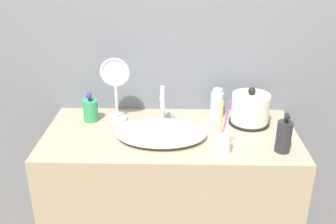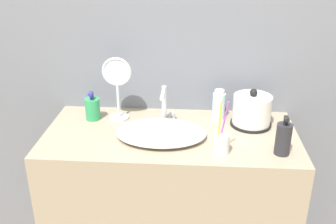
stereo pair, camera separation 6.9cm
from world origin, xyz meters
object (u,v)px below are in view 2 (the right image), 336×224
(faucet, at_px, (165,103))
(lotion_bottle, at_px, (93,109))
(vanity_mirror, at_px, (117,84))
(toothbrush_cup, at_px, (221,143))
(mouthwash_bottle, at_px, (283,139))
(electric_kettle, at_px, (252,112))
(shampoo_bottle, at_px, (219,105))

(faucet, xyz_separation_m, lotion_bottle, (-0.34, 0.00, -0.04))
(lotion_bottle, xyz_separation_m, vanity_mirror, (0.12, 0.01, 0.12))
(toothbrush_cup, distance_m, vanity_mirror, 0.56)
(faucet, xyz_separation_m, vanity_mirror, (-0.22, 0.01, 0.08))
(faucet, height_order, toothbrush_cup, toothbrush_cup)
(toothbrush_cup, relative_size, vanity_mirror, 0.74)
(mouthwash_bottle, height_order, vanity_mirror, vanity_mirror)
(faucet, height_order, electric_kettle, electric_kettle)
(mouthwash_bottle, relative_size, vanity_mirror, 0.55)
(lotion_bottle, xyz_separation_m, mouthwash_bottle, (0.82, -0.26, 0.01))
(mouthwash_bottle, bearing_deg, toothbrush_cup, -178.00)
(lotion_bottle, distance_m, mouthwash_bottle, 0.86)
(toothbrush_cup, height_order, vanity_mirror, vanity_mirror)
(faucet, bearing_deg, toothbrush_cup, -48.24)
(electric_kettle, relative_size, lotion_bottle, 1.34)
(faucet, bearing_deg, mouthwash_bottle, -28.67)
(lotion_bottle, relative_size, shampoo_bottle, 0.99)
(faucet, distance_m, shampoo_bottle, 0.25)
(lotion_bottle, bearing_deg, faucet, -0.20)
(electric_kettle, height_order, mouthwash_bottle, electric_kettle)
(faucet, height_order, vanity_mirror, vanity_mirror)
(vanity_mirror, bearing_deg, toothbrush_cup, -31.80)
(electric_kettle, height_order, vanity_mirror, vanity_mirror)
(shampoo_bottle, distance_m, mouthwash_bottle, 0.40)
(faucet, bearing_deg, vanity_mirror, 176.29)
(lotion_bottle, xyz_separation_m, shampoo_bottle, (0.58, 0.06, 0.01))
(shampoo_bottle, bearing_deg, lotion_bottle, -174.54)
(vanity_mirror, bearing_deg, electric_kettle, -2.37)
(shampoo_bottle, bearing_deg, faucet, -166.99)
(electric_kettle, xyz_separation_m, mouthwash_bottle, (0.09, -0.25, 0.00))
(lotion_bottle, bearing_deg, toothbrush_cup, -25.17)
(toothbrush_cup, height_order, lotion_bottle, toothbrush_cup)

